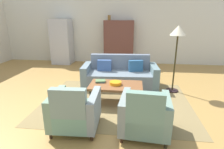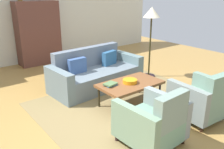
% 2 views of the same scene
% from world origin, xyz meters
% --- Properties ---
extents(ground_plane, '(11.57, 11.57, 0.00)m').
position_xyz_m(ground_plane, '(0.00, 0.00, 0.00)').
color(ground_plane, '#AC8242').
extents(wall_back, '(9.64, 0.12, 2.80)m').
position_xyz_m(wall_back, '(0.00, 4.11, 1.40)').
color(wall_back, silver).
rests_on(wall_back, ground).
extents(area_rug, '(3.40, 2.60, 0.01)m').
position_xyz_m(area_rug, '(0.59, 0.11, 0.00)').
color(area_rug, olive).
rests_on(area_rug, ground).
extents(couch, '(2.15, 1.03, 0.86)m').
position_xyz_m(couch, '(0.58, 1.25, 0.29)').
color(couch, slate).
rests_on(couch, ground).
extents(coffee_table, '(1.20, 0.70, 0.45)m').
position_xyz_m(coffee_table, '(0.59, 0.06, 0.41)').
color(coffee_table, black).
rests_on(coffee_table, ground).
extents(armchair_left, '(0.84, 0.84, 0.88)m').
position_xyz_m(armchair_left, '(-0.01, -1.10, 0.34)').
color(armchair_left, '#301E21').
rests_on(armchair_left, ground).
extents(armchair_right, '(0.85, 0.85, 0.88)m').
position_xyz_m(armchair_right, '(1.18, -1.10, 0.34)').
color(armchair_right, '#322C1C').
rests_on(armchair_right, ground).
extents(fruit_bowl, '(0.27, 0.27, 0.07)m').
position_xyz_m(fruit_bowl, '(0.58, 0.06, 0.48)').
color(fruit_bowl, orange).
rests_on(fruit_bowl, coffee_table).
extents(book_stack, '(0.26, 0.22, 0.05)m').
position_xyz_m(book_stack, '(0.21, 0.19, 0.47)').
color(book_stack, '#2C5782').
rests_on(book_stack, coffee_table).
extents(cabinet, '(1.20, 0.51, 1.80)m').
position_xyz_m(cabinet, '(0.33, 3.77, 0.90)').
color(cabinet, brown).
rests_on(cabinet, ground).
extents(vase_tall, '(0.12, 0.12, 0.19)m').
position_xyz_m(vase_tall, '(-0.07, 3.76, 1.90)').
color(vase_tall, olive).
rests_on(vase_tall, cabinet).
extents(refrigerator, '(0.80, 0.73, 1.85)m').
position_xyz_m(refrigerator, '(-2.08, 3.66, 0.93)').
color(refrigerator, '#B7BABF').
rests_on(refrigerator, ground).
extents(floor_lamp, '(0.40, 0.40, 1.72)m').
position_xyz_m(floor_lamp, '(2.03, 0.95, 1.44)').
color(floor_lamp, black).
rests_on(floor_lamp, ground).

